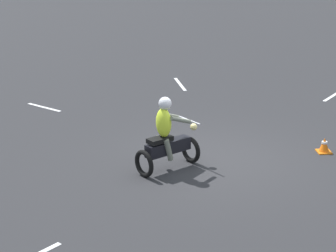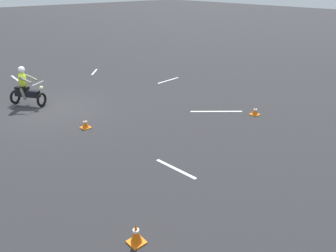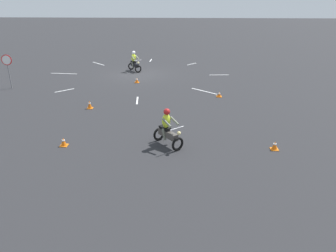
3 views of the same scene
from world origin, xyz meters
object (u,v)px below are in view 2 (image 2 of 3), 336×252
object	(u,v)px
traffic_cone_near_left	(255,111)
traffic_cone_near_right	(136,234)
traffic_cone_mid_center	(85,124)
motorcycle_rider_foreground	(26,89)

from	to	relation	value
traffic_cone_near_left	traffic_cone_near_right	size ratio (longest dim) A/B	0.69
traffic_cone_near_right	traffic_cone_mid_center	world-z (taller)	traffic_cone_near_right
motorcycle_rider_foreground	traffic_cone_near_left	distance (m)	9.43
motorcycle_rider_foreground	traffic_cone_near_left	bearing A→B (deg)	98.85
traffic_cone_near_left	traffic_cone_mid_center	bearing A→B (deg)	-29.89
traffic_cone_near_right	traffic_cone_near_left	bearing A→B (deg)	-161.60
traffic_cone_mid_center	motorcycle_rider_foreground	bearing A→B (deg)	-79.74
motorcycle_rider_foreground	traffic_cone_near_right	world-z (taller)	motorcycle_rider_foreground
motorcycle_rider_foreground	traffic_cone_near_right	bearing A→B (deg)	49.18
traffic_cone_mid_center	traffic_cone_near_left	bearing A→B (deg)	150.11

